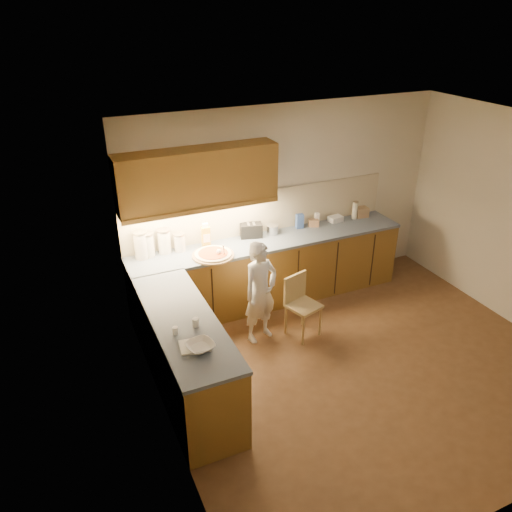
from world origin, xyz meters
name	(u,v)px	position (x,y,z in m)	size (l,w,h in m)	color
room	(378,231)	(0.00, 0.00, 1.68)	(4.54, 4.50, 2.62)	#55361D
l_counter	(245,295)	(-0.92, 1.25, 0.46)	(3.77, 2.62, 0.92)	brown
backsplash	(261,212)	(-0.38, 1.99, 1.21)	(3.75, 0.02, 0.58)	beige
upper_cabinets	(198,178)	(-1.27, 1.82, 1.85)	(1.95, 0.36, 0.73)	brown
pizza_on_board	(213,254)	(-1.22, 1.55, 0.94)	(0.52, 0.52, 0.21)	tan
child	(260,292)	(-0.85, 0.96, 0.64)	(0.47, 0.31, 1.29)	white
wooden_chair	(300,301)	(-0.37, 0.85, 0.46)	(0.44, 0.44, 0.79)	tan
mixing_bowl	(200,347)	(-1.95, -0.14, 0.95)	(0.25, 0.25, 0.06)	silver
canister_a	(141,245)	(-2.02, 1.87, 1.10)	(0.18, 0.18, 0.35)	beige
canister_b	(147,244)	(-1.94, 1.89, 1.08)	(0.18, 0.18, 0.31)	silver
canister_c	(164,241)	(-1.73, 1.90, 1.08)	(0.17, 0.17, 0.31)	white
canister_d	(180,242)	(-1.54, 1.87, 1.04)	(0.15, 0.15, 0.24)	white
oil_jug	(206,236)	(-1.21, 1.84, 1.07)	(0.12, 0.09, 0.33)	gold
toaster	(251,230)	(-0.56, 1.88, 1.01)	(0.32, 0.23, 0.19)	black
steel_pot	(272,229)	(-0.27, 1.85, 0.98)	(0.17, 0.17, 0.13)	silver
blue_box	(300,221)	(0.16, 1.88, 1.02)	(0.10, 0.07, 0.20)	#3857A8
card_box_a	(314,223)	(0.37, 1.85, 0.97)	(0.14, 0.10, 0.10)	#9D7554
white_bottle	(317,219)	(0.44, 1.89, 1.00)	(0.06, 0.06, 0.17)	white
flat_pack	(336,219)	(0.74, 1.87, 0.96)	(0.19, 0.13, 0.08)	white
tall_jar	(355,210)	(1.04, 1.85, 1.05)	(0.08, 0.08, 0.26)	beige
card_box_b	(361,212)	(1.18, 1.87, 0.99)	(0.18, 0.14, 0.14)	tan
dough_cloth	(195,346)	(-1.98, -0.08, 0.93)	(0.28, 0.22, 0.02)	silver
spice_jar_a	(175,330)	(-2.09, 0.18, 0.96)	(0.05, 0.05, 0.07)	white
spice_jar_b	(196,322)	(-1.87, 0.23, 0.96)	(0.06, 0.06, 0.09)	silver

